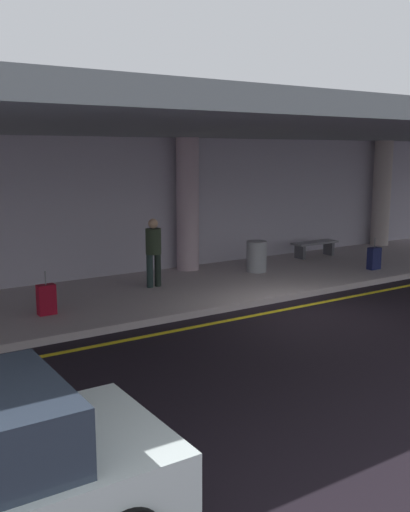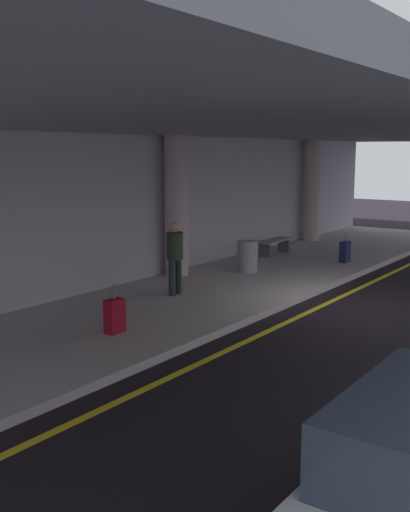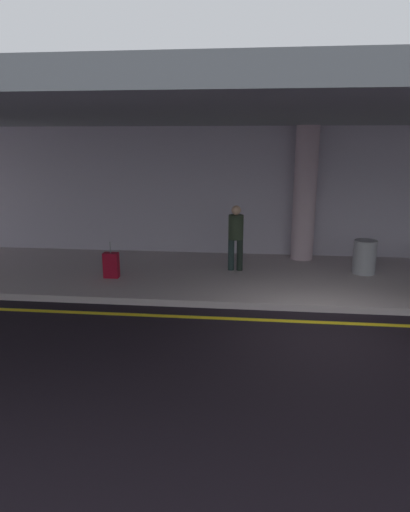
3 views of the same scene
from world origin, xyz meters
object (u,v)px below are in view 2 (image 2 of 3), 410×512
traveler_with_luggage (175,253)px  bench_metal (275,243)px  suitcase_upright_primary (115,316)px  suitcase_upright_secondary (345,252)px  support_column_left_mid (177,206)px  trash_bin_steel (247,257)px  support_column_center (312,190)px

traveler_with_luggage → bench_metal: size_ratio=1.05×
traveler_with_luggage → suitcase_upright_primary: traveler_with_luggage is taller
bench_metal → traveler_with_luggage: bearing=-171.9°
suitcase_upright_primary → suitcase_upright_secondary: bearing=-13.1°
support_column_left_mid → trash_bin_steel: size_ratio=4.29×
suitcase_upright_primary → trash_bin_steel: bearing=-0.4°
support_column_left_mid → support_column_center: 8.00m
traveler_with_luggage → suitcase_upright_primary: size_ratio=1.87×
support_column_center → suitcase_upright_secondary: support_column_center is taller
support_column_center → bench_metal: 3.93m
support_column_center → trash_bin_steel: (-6.58, -1.31, -1.40)m
suitcase_upright_secondary → bench_metal: suitcase_upright_secondary is taller
traveler_with_luggage → suitcase_upright_primary: (-2.98, -0.97, -0.65)m
suitcase_upright_secondary → trash_bin_steel: (-2.97, 1.56, 0.11)m
support_column_center → traveler_with_luggage: support_column_center is taller
suitcase_upright_primary → trash_bin_steel: suitcase_upright_primary is taller
suitcase_upright_primary → suitcase_upright_secondary: (9.19, -0.52, 0.00)m
trash_bin_steel → support_column_center: bearing=11.3°
support_column_left_mid → support_column_center: (8.00, 0.00, 0.00)m
traveler_with_luggage → bench_metal: (6.21, 0.89, -0.61)m
trash_bin_steel → support_column_left_mid: bearing=137.2°
suitcase_upright_primary → support_column_left_mid: bearing=16.2°
suitcase_upright_secondary → support_column_left_mid: bearing=140.5°
traveler_with_luggage → trash_bin_steel: bearing=-73.1°
suitcase_upright_primary → bench_metal: 9.38m
suitcase_upright_secondary → trash_bin_steel: suitcase_upright_secondary is taller
traveler_with_luggage → support_column_left_mid: bearing=-37.1°
suitcase_upright_secondary → trash_bin_steel: 3.35m
suitcase_upright_secondary → bench_metal: (0.00, 2.38, 0.04)m
support_column_left_mid → trash_bin_steel: support_column_left_mid is taller
suitcase_upright_secondary → support_column_center: bearing=32.2°
traveler_with_luggage → bench_metal: 6.30m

